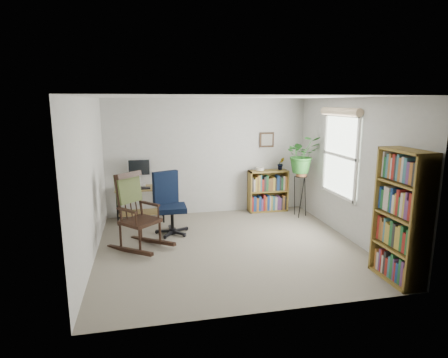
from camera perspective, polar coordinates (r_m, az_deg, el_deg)
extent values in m
cube|color=slate|center=(6.24, 0.78, -10.22)|extent=(4.20, 4.00, 0.00)
cube|color=silver|center=(5.79, 0.85, 12.39)|extent=(4.20, 4.00, 0.00)
cube|color=#B6B6B1|center=(7.83, -2.45, 3.40)|extent=(4.20, 0.00, 2.40)
cube|color=#B6B6B1|center=(4.03, 7.19, -4.71)|extent=(4.20, 0.00, 2.40)
cube|color=#B6B6B1|center=(5.81, -19.81, -0.22)|extent=(0.00, 4.00, 2.40)
cube|color=#B6B6B1|center=(6.68, 18.66, 1.34)|extent=(0.00, 4.00, 2.40)
cube|color=black|center=(7.41, -12.70, -1.39)|extent=(0.40, 0.15, 0.02)
imported|color=#276924|center=(7.64, 11.93, 6.34)|extent=(1.69, 1.88, 1.46)
imported|color=#276924|center=(8.12, 8.64, 1.76)|extent=(0.13, 0.24, 0.11)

